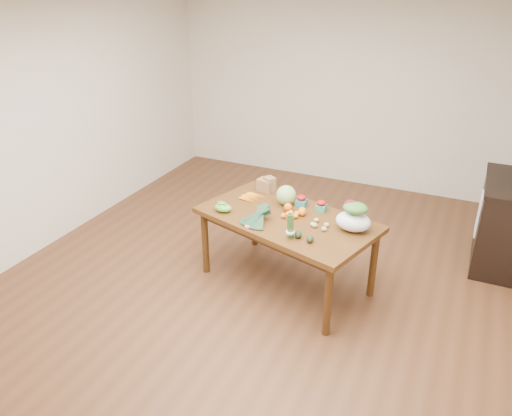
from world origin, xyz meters
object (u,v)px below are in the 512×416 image
at_px(cabinet, 504,223).
at_px(paper_bag, 266,184).
at_px(kale_bunch, 255,216).
at_px(mandarin_cluster, 291,214).
at_px(asparagus_bundle, 290,226).
at_px(cabbage, 286,195).
at_px(salad_bag, 353,218).
at_px(dining_table, 286,251).

bearing_deg(cabinet, paper_bag, -160.19).
xyz_separation_m(paper_bag, kale_bunch, (0.21, -0.75, 0.00)).
distance_m(mandarin_cluster, asparagus_bundle, 0.42).
height_order(cabbage, salad_bag, salad_bag).
height_order(cabinet, kale_bunch, cabinet).
distance_m(cabbage, asparagus_bundle, 0.70).
xyz_separation_m(paper_bag, cabbage, (0.32, -0.22, 0.02)).
height_order(dining_table, mandarin_cluster, mandarin_cluster).
xyz_separation_m(dining_table, paper_bag, (-0.43, 0.48, 0.45)).
bearing_deg(cabbage, mandarin_cluster, -59.67).
relative_size(cabinet, cabbage, 5.10).
relative_size(cabbage, mandarin_cluster, 1.11).
distance_m(cabinet, asparagus_bundle, 2.49).
bearing_deg(cabbage, paper_bag, 145.01).
xyz_separation_m(cabinet, kale_bunch, (-2.16, -1.60, 0.36)).
bearing_deg(kale_bunch, salad_bag, 33.97).
bearing_deg(kale_bunch, cabbage, 95.39).
xyz_separation_m(dining_table, mandarin_cluster, (0.03, 0.00, 0.41)).
bearing_deg(paper_bag, cabbage, -34.99).
xyz_separation_m(cabbage, salad_bag, (0.75, -0.26, 0.02)).
height_order(dining_table, salad_bag, salad_bag).
bearing_deg(cabbage, dining_table, -66.03).
height_order(dining_table, asparagus_bundle, asparagus_bundle).
bearing_deg(cabinet, salad_bag, -134.31).
relative_size(dining_table, mandarin_cluster, 9.28).
bearing_deg(cabbage, cabinet, 27.66).
distance_m(dining_table, salad_bag, 0.81).
bearing_deg(cabinet, dining_table, -145.43).
xyz_separation_m(dining_table, kale_bunch, (-0.22, -0.26, 0.45)).
height_order(mandarin_cluster, kale_bunch, kale_bunch).
distance_m(cabinet, paper_bag, 2.55).
xyz_separation_m(cabinet, paper_bag, (-2.37, -0.85, 0.36)).
bearing_deg(mandarin_cluster, cabinet, 34.99).
bearing_deg(salad_bag, asparagus_bundle, -140.42).
relative_size(cabinet, salad_bag, 3.20).
distance_m(cabinet, mandarin_cluster, 2.35).
relative_size(cabinet, asparagus_bundle, 4.08).
height_order(cabinet, salad_bag, salad_bag).
bearing_deg(mandarin_cluster, asparagus_bundle, -69.85).
relative_size(dining_table, salad_bag, 5.25).
bearing_deg(paper_bag, kale_bunch, -74.13).
xyz_separation_m(paper_bag, salad_bag, (1.07, -0.48, 0.04)).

